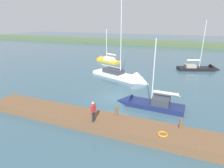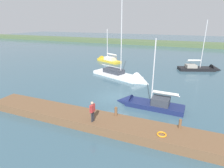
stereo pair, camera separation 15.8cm
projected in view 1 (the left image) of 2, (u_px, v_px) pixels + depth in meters
ground_plane at (115, 98)px, 20.33m from camera, size 200.00×200.00×0.00m
far_shoreline at (166, 45)px, 63.92m from camera, size 180.00×8.00×2.40m
dock_pier at (90, 120)px, 15.07m from camera, size 19.67×2.47×0.71m
mooring_post_near at (117, 111)px, 14.90m from camera, size 0.24×0.24×0.74m
mooring_post_far at (181, 124)px, 13.19m from camera, size 0.20×0.20×0.70m
life_ring_buoy at (163, 134)px, 12.48m from camera, size 0.66×0.66×0.10m
sailboat_far_right at (126, 78)px, 26.77m from camera, size 9.94×5.73×12.13m
sailboat_far_left at (105, 60)px, 38.41m from camera, size 6.88×4.39×7.31m
sailboat_behind_pier at (145, 104)px, 18.32m from camera, size 6.82×2.10×7.46m
sailboat_mid_channel at (202, 69)px, 31.51m from camera, size 7.43×4.31×9.11m
person_on_dock at (93, 110)px, 13.85m from camera, size 0.27×0.63×1.65m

